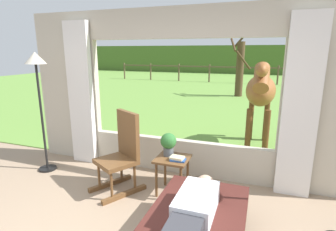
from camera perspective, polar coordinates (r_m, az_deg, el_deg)
back_wall_with_window at (r=4.09m, az=2.17°, el=4.15°), size 5.20×0.12×2.55m
curtain_panel_left at (r=4.76m, az=-18.21°, el=4.23°), size 0.44×0.10×2.40m
curtain_panel_right at (r=3.81m, az=26.50°, el=1.24°), size 0.44×0.10×2.40m
outdoor_pasture_lawn at (r=14.92m, az=14.91°, el=5.84°), size 36.00×21.68×0.02m
distant_hill_ridge at (r=24.63m, az=17.17°, el=11.40°), size 36.00×2.00×2.40m
reclining_person at (r=2.49m, az=4.97°, el=-20.69°), size 0.34×1.43×0.22m
rocking_chair at (r=3.79m, az=-9.81°, el=-7.86°), size 0.74×0.82×1.12m
side_table at (r=3.68m, az=0.97°, el=-10.40°), size 0.44×0.44×0.52m
potted_plant at (r=3.65m, az=0.10°, el=-5.89°), size 0.22×0.22×0.32m
book_stack at (r=3.55m, az=2.05°, el=-9.22°), size 0.21×0.16×0.05m
floor_lamp_left at (r=4.58m, az=-26.26°, el=7.54°), size 0.32×0.32×1.91m
horse at (r=5.48m, az=19.23°, el=4.83°), size 0.56×1.81×1.73m
pasture_tree at (r=11.84m, az=15.15°, el=9.95°), size 0.97×0.97×2.92m
pasture_fence_line at (r=16.79m, az=15.67°, el=9.15°), size 16.10×0.10×1.10m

